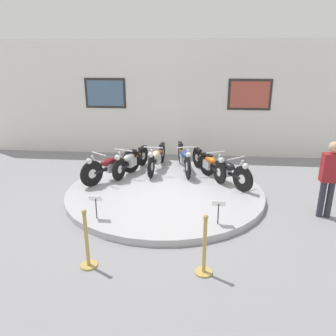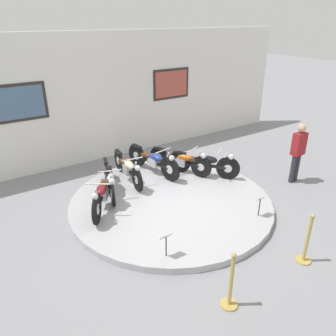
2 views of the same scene
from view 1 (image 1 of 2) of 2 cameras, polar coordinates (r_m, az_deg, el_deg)
name	(u,v)px [view 1 (image 1 of 2)]	position (r m, az deg, el deg)	size (l,w,h in m)	color
ground_plane	(165,195)	(8.18, -0.53, -4.66)	(60.00, 60.00, 0.00)	gray
display_platform	(165,192)	(8.15, -0.53, -4.19)	(4.82, 4.82, 0.15)	#ADADB2
back_wall	(176,99)	(11.25, 1.45, 11.87)	(14.00, 0.22, 3.81)	white
motorcycle_maroon	(111,165)	(8.76, -9.85, 0.48)	(1.20, 1.68, 0.81)	black
motorcycle_silver	(131,160)	(9.20, -6.50, 1.35)	(0.71, 1.88, 0.78)	black
motorcycle_cream	(157,157)	(9.39, -2.00, 1.87)	(0.54, 1.96, 0.79)	black
motorcycle_blue	(184,157)	(9.32, 2.83, 1.86)	(0.59, 1.99, 0.81)	black
motorcycle_orange	(209,163)	(9.01, 7.09, 0.95)	(0.88, 1.79, 0.78)	black
motorcycle_black	(225,169)	(8.49, 9.89, -0.20)	(1.27, 1.60, 0.79)	black
info_placard_front_left	(96,202)	(6.72, -12.48, -5.72)	(0.26, 0.11, 0.51)	#333338
info_placard_front_centre	(219,207)	(6.43, 8.80, -6.66)	(0.26, 0.11, 0.51)	#333338
visitor_standing	(329,176)	(7.53, 26.30, -1.19)	(0.36, 0.22, 1.65)	#2D2D38
stanchion_post_left_of_entry	(87,248)	(5.56, -13.88, -13.33)	(0.28, 0.28, 1.02)	tan
stanchion_post_right_of_entry	(204,254)	(5.29, 6.32, -14.68)	(0.28, 0.28, 1.02)	tan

